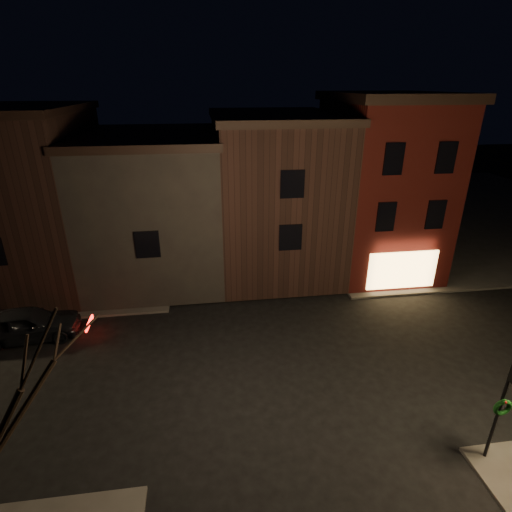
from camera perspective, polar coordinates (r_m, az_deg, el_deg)
The scene contains 8 objects.
ground at distance 17.69m, azimuth 3.51°, elevation -15.34°, with size 120.00×120.00×0.00m, color black.
sidewalk_far_right at distance 42.04m, azimuth 25.70°, elevation 5.95°, with size 30.00×30.00×0.12m, color #2D2B28.
corner_building at distance 26.05m, azimuth 17.41°, elevation 9.83°, with size 6.50×8.50×10.50m.
row_building_a at distance 25.17m, azimuth 2.54°, elevation 9.10°, with size 7.30×10.30×9.40m.
row_building_b at distance 25.08m, azimuth -14.15°, elevation 7.16°, with size 7.80×10.30×8.40m.
row_building_c at distance 26.70m, azimuth -30.06°, elevation 7.36°, with size 7.30×10.30×9.90m.
traffic_signal at distance 14.30m, azimuth 32.32°, elevation -16.14°, with size 0.58×0.38×4.05m.
parked_car_a at distance 21.61m, azimuth -29.98°, elevation -8.43°, with size 1.87×4.65×1.59m, color black.
Camera 1 is at (-2.91, -13.48, 11.08)m, focal length 28.00 mm.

